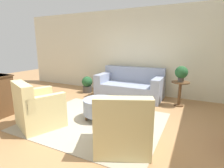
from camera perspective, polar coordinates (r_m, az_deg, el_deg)
The scene contains 10 objects.
ground_plane at distance 3.93m, azimuth -5.63°, elevation -12.12°, with size 16.00×16.00×0.00m, color #AD7F51.
wall_back at distance 6.03m, azimuth 7.85°, elevation 10.26°, with size 9.27×0.12×2.80m.
rug at distance 3.93m, azimuth -5.63°, elevation -12.05°, with size 2.85×2.35×0.01m.
couch at distance 5.62m, azimuth 5.88°, elevation -0.87°, with size 2.05×1.00×0.93m.
armchair_left at distance 3.90m, azimuth -23.21°, elevation -7.59°, with size 1.08×1.06×0.93m.
armchair_right at distance 2.84m, azimuth 3.41°, elevation -14.25°, with size 1.08×1.06×0.93m.
ottoman_table at distance 3.95m, azimuth -4.05°, elevation -7.32°, with size 0.73×0.73×0.46m.
side_table at distance 5.08m, azimuth 21.28°, elevation -1.79°, with size 0.47×0.47×0.68m.
potted_plant_on_side_table at distance 4.99m, azimuth 21.71°, elevation 3.44°, with size 0.33×0.33×0.42m.
potted_plant_floor at distance 6.17m, azimuth -8.10°, elevation 0.03°, with size 0.37×0.37×0.57m.
Camera 1 is at (1.90, -3.02, 1.65)m, focal length 28.00 mm.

